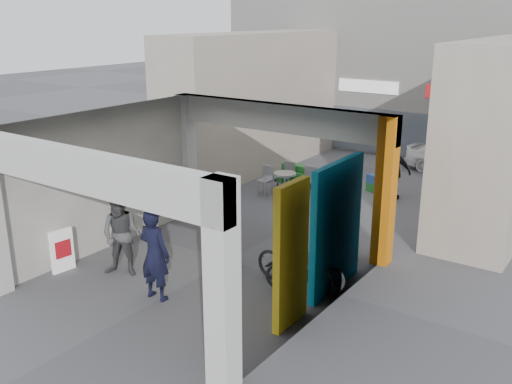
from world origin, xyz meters
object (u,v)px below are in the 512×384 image
Objects in this scene: man_back_turned at (122,235)px; white_van at (457,158)px; man_elderly at (340,226)px; border_collie at (229,255)px; man_crates at (394,171)px; produce_stand at (294,179)px; bicycle_rear at (305,271)px; bicycle_front at (295,264)px; cafe_set at (286,184)px; man_with_dog at (155,254)px.

white_van is at bearing 50.83° from man_back_turned.
man_back_turned is 4.97m from man_elderly.
border_collie is 0.20× the size of white_van.
produce_stand is at bearing 12.64° from man_crates.
man_elderly is at bearing 97.63° from man_crates.
man_back_turned is at bearing 88.61° from bicycle_rear.
man_elderly is at bearing -40.79° from produce_stand.
bicycle_rear is at bearing -107.50° from bicycle_front.
cafe_set is 3.44m from man_crates.
man_crates reaches higher than cafe_set.
man_back_turned is at bearing -18.05° from man_with_dog.
produce_stand is at bearing 147.76° from white_van.
cafe_set is at bearing 154.91° from man_elderly.
bicycle_rear is at bearing -49.09° from produce_stand.
bicycle_front is (3.71, -5.57, 0.19)m from cafe_set.
white_van reaches higher than produce_stand.
man_with_dog is at bearing 176.90° from white_van.
man_elderly is 0.93× the size of bicycle_front.
border_collie is 2.47m from man_back_turned.
man_back_turned reaches higher than cafe_set.
cafe_set is 6.97m from bicycle_rear.
man_elderly reaches higher than white_van.
man_with_dog reaches higher than white_van.
man_crates is at bearing 9.19° from bicycle_front.
bicycle_rear is (2.39, 1.95, -0.48)m from man_with_dog.
man_crates is 7.04m from bicycle_front.
white_van is (-0.08, 9.50, -0.30)m from man_elderly.
man_with_dog is 13.41m from white_van.
produce_stand is 6.54m from border_collie.
bicycle_front is at bearing -50.63° from produce_stand.
man_with_dog is at bearing 139.02° from bicycle_front.
man_with_dog is at bearing -38.95° from man_back_turned.
man_crates is 1.08× the size of bicycle_rear.
man_with_dog reaches higher than man_crates.
man_with_dog is at bearing 105.38° from bicycle_rear.
cafe_set is at bearing -73.77° from produce_stand.
man_with_dog reaches higher than man_elderly.
bicycle_front is at bearing -21.98° from border_collie.
white_van is (2.21, 13.22, -0.36)m from man_with_dog.
man_elderly is 0.51× the size of white_van.
bicycle_rear is (0.10, -1.77, -0.42)m from man_elderly.
man_crates is at bearing 24.97° from cafe_set.
man_elderly is 9.50m from white_van.
border_collie is 2.20m from man_with_dog.
man_elderly is (2.29, 3.72, -0.06)m from man_with_dog.
cafe_set is 0.79× the size of man_with_dog.
man_elderly is (2.00, 1.66, 0.64)m from border_collie.
bicycle_rear is (0.31, -0.12, -0.02)m from bicycle_front.
bicycle_front is 0.34m from bicycle_rear.
bicycle_front is at bearing -174.30° from white_van.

